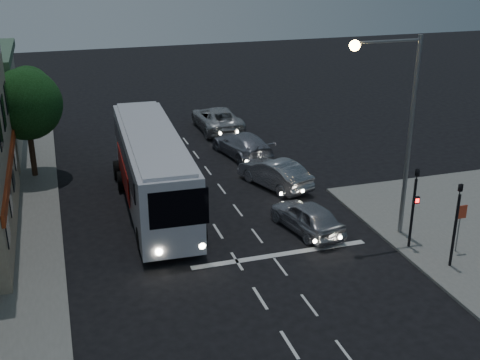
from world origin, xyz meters
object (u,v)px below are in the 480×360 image
object	(u,v)px
car_sedan_b	(242,145)
car_sedan_c	(217,118)
regulatory_sign	(460,221)
street_tree	(25,101)
tour_bus	(152,167)
streetlight	(399,116)
car_sedan_a	(275,173)
traffic_signal_main	(414,199)
car_suv	(307,217)
traffic_signal_side	(457,215)

from	to	relation	value
car_sedan_b	car_sedan_c	xyz separation A→B (m)	(0.05, 6.09, 0.07)
regulatory_sign	street_tree	size ratio (longest dim) A/B	0.35
tour_bus	car_sedan_c	size ratio (longest dim) A/B	2.16
car_sedan_c	streetlight	distance (m)	19.64
tour_bus	regulatory_sign	xyz separation A→B (m)	(11.64, -9.01, -0.54)
car_sedan_a	traffic_signal_main	bearing A→B (deg)	90.00
car_sedan_b	traffic_signal_main	bearing A→B (deg)	92.09
car_suv	street_tree	distance (m)	17.00
car_suv	street_tree	bearing A→B (deg)	-54.37
car_sedan_c	streetlight	bearing A→B (deg)	99.06
tour_bus	regulatory_sign	size ratio (longest dim) A/B	5.90
tour_bus	regulatory_sign	world-z (taller)	tour_bus
tour_bus	car_sedan_a	size ratio (longest dim) A/B	2.74
traffic_signal_main	traffic_signal_side	distance (m)	2.10
tour_bus	car_sedan_a	world-z (taller)	tour_bus
tour_bus	regulatory_sign	distance (m)	14.73
traffic_signal_side	car_suv	bearing A→B (deg)	130.76
traffic_signal_main	street_tree	bearing A→B (deg)	137.97
regulatory_sign	street_tree	xyz separation A→B (m)	(-17.51, 15.26, 2.90)
car_suv	car_sedan_a	size ratio (longest dim) A/B	0.91
car_sedan_a	streetlight	size ratio (longest dim) A/B	0.53
car_sedan_a	traffic_signal_main	distance (m)	9.35
tour_bus	car_sedan_b	distance (m)	9.16
regulatory_sign	streetlight	bearing A→B (deg)	128.75
tour_bus	traffic_signal_side	xyz separation A→B (m)	(10.64, -9.98, 0.28)
car_suv	regulatory_sign	xyz separation A→B (m)	(5.31, -4.04, 0.86)
car_sedan_a	traffic_signal_main	world-z (taller)	traffic_signal_main
car_sedan_c	regulatory_sign	world-z (taller)	regulatory_sign
car_suv	car_sedan_a	world-z (taller)	car_sedan_a
traffic_signal_main	street_tree	size ratio (longest dim) A/B	0.66
traffic_signal_main	car_suv	bearing A→B (deg)	140.06
tour_bus	street_tree	world-z (taller)	street_tree
car_sedan_a	car_sedan_b	bearing A→B (deg)	-107.93
streetlight	street_tree	xyz separation A→B (m)	(-15.55, 12.82, -1.23)
traffic_signal_side	car_sedan_b	bearing A→B (deg)	103.83
traffic_signal_main	street_tree	xyz separation A→B (m)	(-15.81, 14.25, 2.08)
traffic_signal_main	regulatory_sign	world-z (taller)	traffic_signal_main
car_suv	regulatory_sign	world-z (taller)	regulatory_sign
car_suv	street_tree	size ratio (longest dim) A/B	0.70
streetlight	traffic_signal_main	bearing A→B (deg)	-79.80
streetlight	street_tree	bearing A→B (deg)	140.49
regulatory_sign	car_sedan_a	bearing A→B (deg)	116.35
streetlight	traffic_signal_side	bearing A→B (deg)	-74.30
street_tree	car_sedan_a	bearing A→B (deg)	-23.68
traffic_signal_side	car_sedan_c	bearing A→B (deg)	100.01
car_sedan_b	traffic_signal_side	size ratio (longest dim) A/B	1.29
regulatory_sign	streetlight	xyz separation A→B (m)	(-1.96, 2.44, 4.14)
traffic_signal_main	tour_bus	bearing A→B (deg)	141.16
car_sedan_a	car_sedan_c	distance (m)	11.54
car_suv	street_tree	world-z (taller)	street_tree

